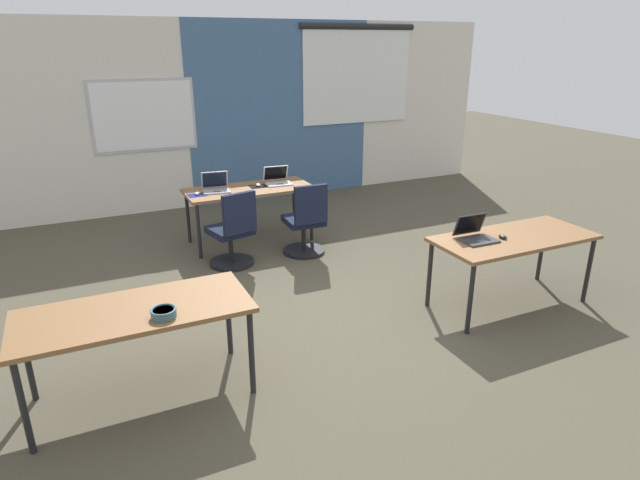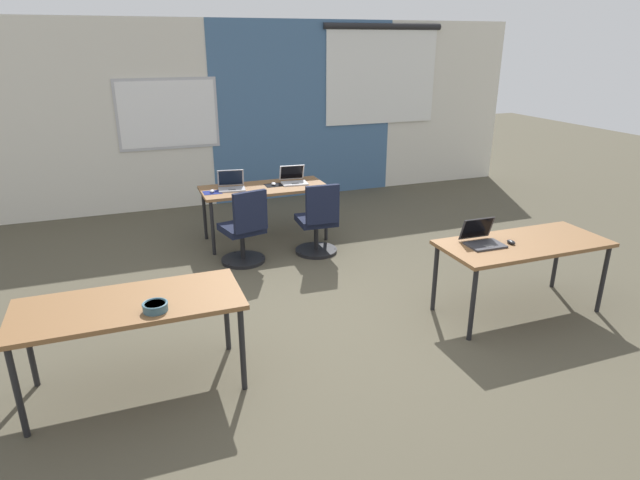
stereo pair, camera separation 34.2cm
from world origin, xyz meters
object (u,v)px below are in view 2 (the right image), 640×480
Objects in this scene: desk_near_left at (130,310)px; mouse_near_right_inner at (511,242)px; laptop_far_right at (294,179)px; laptop_far_left at (231,185)px; laptop_near_right_inner at (482,239)px; chair_far_left at (245,233)px; chair_far_right at (318,225)px; desk_near_right at (523,248)px; desk_far_center at (264,191)px; snack_bowl at (155,306)px; mouse_far_left at (212,191)px; mouse_far_right at (274,184)px.

mouse_near_right_inner reaches higher than desk_near_left.
laptop_far_right is 0.83m from laptop_far_left.
mouse_near_right_inner is at bearing 0.01° from desk_near_left.
laptop_near_right_inner is 3.30× the size of mouse_near_right_inner.
laptop_far_right is at bearing -151.22° from chair_far_left.
laptop_near_right_inner is 0.37× the size of chair_far_left.
desk_near_left is 4.46× the size of laptop_far_right.
chair_far_right is 1.23m from laptop_far_left.
laptop_far_right reaches higher than chair_far_right.
desk_near_right is at bearing 0.00° from desk_near_left.
desk_near_right is 1.00× the size of desk_far_center.
laptop_far_right is at bearing 9.34° from laptop_far_left.
laptop_far_right is 3.65m from snack_bowl.
laptop_far_right is (0.42, 0.06, 0.11)m from desk_far_center.
desk_near_right is 14.44× the size of mouse_far_left.
laptop_far_right is 0.28m from mouse_far_right.
desk_near_left is 3.10m from laptop_near_right_inner.
desk_far_center is 4.46× the size of laptop_far_right.
laptop_far_left reaches higher than desk_near_right.
chair_far_left is at bearing 132.85° from laptop_near_right_inner.
chair_far_right reaches higher than desk_far_center.
chair_far_right is 2.50× the size of laptop_far_left.
desk_near_left is 1.00× the size of desk_near_right.
desk_far_center is 3.39m from snack_bowl.
mouse_far_right is (0.14, 0.03, 0.08)m from desk_far_center.
mouse_far_left is (1.08, 2.75, 0.08)m from desk_near_left.
mouse_far_left is at bearing 68.64° from desk_near_left.
chair_far_left is at bearing -127.86° from mouse_far_right.
laptop_far_right is 2.02× the size of snack_bowl.
laptop_near_right_inner is (1.34, -2.71, 0.11)m from desk_far_center.
desk_near_right is 4.46× the size of laptop_far_right.
desk_near_left is 4.35× the size of laptop_far_left.
mouse_far_right is at bearing 56.32° from desk_near_left.
laptop_far_right reaches higher than mouse_far_left.
chair_far_right is at bearing 43.02° from desk_near_left.
mouse_far_right is at bearing 119.70° from desk_near_right.
laptop_far_right is at bearing 7.60° from desk_far_center.
snack_bowl reaches higher than mouse_near_right_inner.
desk_far_center is 0.68m from mouse_far_left.
desk_far_center is at bearing 119.77° from mouse_near_right_inner.
laptop_far_right is at bearing 56.85° from snack_bowl.
laptop_near_right_inner is (-0.41, 0.09, 0.11)m from desk_near_right.
laptop_near_right_inner is at bearing 167.63° from desk_near_right.
desk_near_left is 3.35m from mouse_near_right_inner.
laptop_far_left is (-1.76, 2.75, 0.00)m from laptop_near_right_inner.
desk_near_right is 4.76× the size of laptop_near_right_inner.
laptop_near_right_inner is 2.71m from chair_far_left.
desk_far_center is at bearing 4.02° from mouse_far_left.
desk_near_right is at bearing -0.21° from mouse_near_right_inner.
chair_far_left is at bearing 136.29° from desk_near_right.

